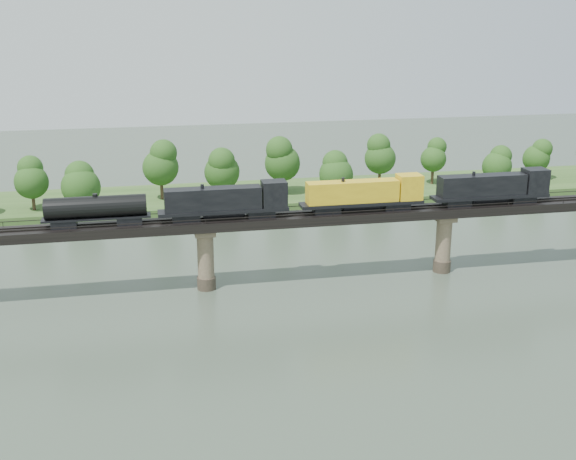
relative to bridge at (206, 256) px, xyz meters
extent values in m
plane|color=#334133|center=(0.00, -30.00, -5.46)|extent=(400.00, 400.00, 0.00)
cube|color=#305020|center=(0.00, 55.00, -4.66)|extent=(300.00, 24.00, 1.60)
cylinder|color=#473A2D|center=(0.00, 0.00, -4.46)|extent=(3.00, 3.00, 2.00)
cylinder|color=#7A6950|center=(0.00, 0.00, 0.04)|extent=(2.60, 2.60, 9.00)
cube|color=#7A6950|center=(0.00, 0.00, 4.04)|extent=(3.20, 3.20, 1.00)
cylinder|color=#473A2D|center=(40.00, 0.00, -4.46)|extent=(3.00, 3.00, 2.00)
cylinder|color=#7A6950|center=(40.00, 0.00, 0.04)|extent=(2.60, 2.60, 9.00)
cube|color=#7A6950|center=(40.00, 0.00, 4.04)|extent=(3.20, 3.20, 1.00)
cube|color=black|center=(0.00, 0.00, 5.29)|extent=(220.00, 5.00, 1.50)
cube|color=black|center=(0.00, -0.75, 6.12)|extent=(220.00, 0.12, 0.16)
cube|color=black|center=(0.00, 0.75, 6.12)|extent=(220.00, 0.12, 0.16)
cube|color=black|center=(0.00, -2.40, 6.74)|extent=(220.00, 0.10, 0.10)
cube|color=black|center=(0.00, 2.40, 6.74)|extent=(220.00, 0.10, 0.10)
cube|color=black|center=(0.00, -2.40, 6.39)|extent=(0.08, 0.08, 0.70)
cube|color=black|center=(0.00, 2.40, 6.39)|extent=(0.08, 0.08, 0.70)
cylinder|color=#382619|center=(-32.24, 48.84, -2.19)|extent=(0.70, 0.70, 3.34)
sphere|color=#1C4313|center=(-32.24, 48.84, 2.27)|extent=(7.18, 7.18, 7.18)
sphere|color=#1C4313|center=(-32.24, 48.84, 5.06)|extent=(5.39, 5.39, 5.39)
cylinder|color=#382619|center=(-22.01, 46.15, -2.45)|extent=(0.70, 0.70, 2.83)
sphere|color=#1C4313|center=(-22.01, 46.15, 1.32)|extent=(8.26, 8.26, 8.26)
sphere|color=#1C4313|center=(-22.01, 46.15, 3.68)|extent=(6.19, 6.19, 6.19)
cylinder|color=#382619|center=(-5.04, 52.68, -1.88)|extent=(0.70, 0.70, 3.96)
sphere|color=#1C4313|center=(-5.04, 52.68, 3.41)|extent=(8.07, 8.07, 8.07)
sphere|color=#1C4313|center=(-5.04, 52.68, 6.71)|extent=(6.05, 6.05, 6.05)
cylinder|color=#382619|center=(8.52, 51.14, -2.23)|extent=(0.70, 0.70, 3.27)
sphere|color=#1C4313|center=(8.52, 51.14, 2.13)|extent=(8.03, 8.03, 8.03)
sphere|color=#1C4313|center=(8.52, 51.14, 4.85)|extent=(6.02, 6.02, 6.02)
cylinder|color=#382619|center=(22.65, 52.31, -1.90)|extent=(0.70, 0.70, 3.92)
sphere|color=#1C4313|center=(22.65, 52.31, 3.33)|extent=(8.29, 8.29, 8.29)
sphere|color=#1C4313|center=(22.65, 52.31, 6.60)|extent=(6.21, 6.21, 6.21)
cylinder|color=#382619|center=(33.59, 45.35, -2.35)|extent=(0.70, 0.70, 3.02)
sphere|color=#1C4313|center=(33.59, 45.35, 1.69)|extent=(7.74, 7.74, 7.74)
sphere|color=#1C4313|center=(33.59, 45.35, 4.21)|extent=(5.80, 5.80, 5.80)
cylinder|color=#382619|center=(46.81, 54.03, -1.96)|extent=(0.70, 0.70, 3.80)
sphere|color=#1C4313|center=(46.81, 54.03, 3.10)|extent=(7.47, 7.47, 7.47)
sphere|color=#1C4313|center=(46.81, 54.03, 6.27)|extent=(5.60, 5.60, 5.60)
cylinder|color=#382619|center=(60.48, 54.26, -2.17)|extent=(0.70, 0.70, 3.38)
sphere|color=#1C4313|center=(60.48, 54.26, 2.34)|extent=(6.23, 6.23, 6.23)
sphere|color=#1C4313|center=(60.48, 54.26, 5.16)|extent=(4.67, 4.67, 4.67)
cylinder|color=#382619|center=(74.35, 48.39, -2.47)|extent=(0.70, 0.70, 2.77)
sphere|color=#1C4313|center=(74.35, 48.39, 1.22)|extent=(7.04, 7.04, 7.04)
sphere|color=#1C4313|center=(74.35, 48.39, 3.54)|extent=(5.28, 5.28, 5.28)
cylinder|color=#382619|center=(87.62, 53.57, -2.39)|extent=(0.70, 0.70, 2.94)
sphere|color=#1C4313|center=(87.62, 53.57, 1.54)|extent=(6.73, 6.73, 6.73)
sphere|color=#1C4313|center=(87.62, 53.57, 3.99)|extent=(5.05, 5.05, 5.05)
cube|color=black|center=(53.64, 0.00, 6.63)|extent=(4.26, 2.56, 1.17)
cube|color=black|center=(41.93, 0.00, 6.63)|extent=(4.26, 2.56, 1.17)
cube|color=black|center=(47.78, 0.00, 7.37)|extent=(20.23, 3.19, 0.53)
cube|color=black|center=(46.19, 0.00, 9.34)|extent=(14.91, 2.88, 3.41)
cube|color=black|center=(55.77, 0.00, 9.66)|extent=(3.83, 3.19, 4.05)
cylinder|color=black|center=(47.78, 0.00, 6.79)|extent=(6.39, 1.49, 1.49)
cube|color=black|center=(31.28, 0.00, 6.63)|extent=(4.26, 2.56, 1.17)
cube|color=black|center=(19.56, 0.00, 6.63)|extent=(4.26, 2.56, 1.17)
cube|color=black|center=(25.42, 0.00, 7.37)|extent=(20.23, 3.19, 0.53)
cube|color=yellow|center=(23.82, 0.00, 9.34)|extent=(14.91, 2.88, 3.41)
cube|color=yellow|center=(33.41, 0.00, 9.66)|extent=(3.83, 3.19, 4.05)
cylinder|color=black|center=(25.42, 0.00, 6.79)|extent=(6.39, 1.49, 1.49)
cube|color=black|center=(8.91, 0.00, 6.63)|extent=(4.26, 2.56, 1.17)
cube|color=black|center=(-2.80, 0.00, 6.63)|extent=(4.26, 2.56, 1.17)
cube|color=black|center=(3.05, 0.00, 7.37)|extent=(20.23, 3.19, 0.53)
cube|color=black|center=(1.46, 0.00, 9.34)|extent=(14.91, 2.88, 3.41)
cube|color=black|center=(11.04, 0.00, 9.66)|extent=(3.83, 3.19, 4.05)
cylinder|color=black|center=(3.05, 0.00, 6.79)|extent=(6.39, 1.49, 1.49)
cube|color=black|center=(-11.32, 0.00, 6.63)|extent=(3.73, 2.34, 1.17)
cube|color=black|center=(-20.91, 0.00, 6.63)|extent=(3.73, 2.34, 1.17)
cube|color=black|center=(-16.11, 0.00, 7.32)|extent=(15.97, 2.56, 0.32)
cylinder|color=black|center=(-16.11, 0.00, 9.02)|extent=(14.91, 3.19, 3.19)
cylinder|color=black|center=(-16.11, 0.00, 10.73)|extent=(0.75, 0.75, 0.53)
camera|label=1|loc=(-8.76, -107.83, 37.42)|focal=45.00mm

